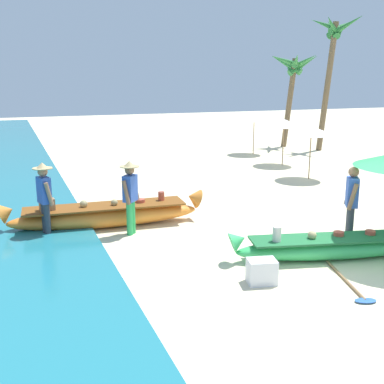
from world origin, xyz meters
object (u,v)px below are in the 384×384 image
(cooler_box, at_px, (262,272))
(boat_green_foreground, at_px, (333,246))
(paddle, at_px, (351,286))
(boat_orange_midground, at_px, (105,215))
(person_vendor_hatted, at_px, (130,192))
(palm_tree_tall_inland, at_px, (334,46))
(person_tourist_customer, at_px, (351,202))
(person_vendor_assistant, at_px, (44,195))
(palm_tree_leaning_seaward, at_px, (294,71))

(cooler_box, bearing_deg, boat_green_foreground, 29.07)
(cooler_box, height_order, paddle, cooler_box)
(boat_orange_midground, distance_m, person_vendor_hatted, 1.13)
(palm_tree_tall_inland, relative_size, paddle, 3.67)
(palm_tree_tall_inland, height_order, cooler_box, palm_tree_tall_inland)
(cooler_box, xyz_separation_m, paddle, (1.36, -0.72, -0.19))
(person_tourist_customer, bearing_deg, person_vendor_assistant, 153.31)
(boat_green_foreground, relative_size, cooler_box, 8.53)
(boat_green_foreground, distance_m, paddle, 1.40)
(palm_tree_tall_inland, bearing_deg, boat_green_foreground, -126.34)
(palm_tree_tall_inland, xyz_separation_m, palm_tree_leaning_seaward, (-1.00, 1.82, -1.13))
(palm_tree_leaning_seaward, height_order, paddle, palm_tree_leaning_seaward)
(boat_green_foreground, height_order, palm_tree_leaning_seaward, palm_tree_leaning_seaward)
(boat_green_foreground, distance_m, palm_tree_leaning_seaward, 16.88)
(person_vendor_hatted, xyz_separation_m, cooler_box, (1.47, -3.51, -0.78))
(boat_orange_midground, xyz_separation_m, person_tourist_customer, (4.61, -3.28, 0.69))
(person_tourist_customer, relative_size, palm_tree_tall_inland, 0.27)
(boat_green_foreground, xyz_separation_m, palm_tree_tall_inland, (9.18, 12.48, 4.80))
(palm_tree_tall_inland, relative_size, cooler_box, 13.06)
(person_vendor_hatted, height_order, paddle, person_vendor_hatted)
(person_vendor_assistant, distance_m, paddle, 6.74)
(person_vendor_hatted, bearing_deg, palm_tree_leaning_seaward, 44.40)
(person_tourist_customer, bearing_deg, cooler_box, -159.58)
(boat_green_foreground, height_order, cooler_box, boat_green_foreground)
(boat_orange_midground, xyz_separation_m, palm_tree_tall_inland, (13.02, 8.73, 4.75))
(palm_tree_tall_inland, bearing_deg, person_vendor_assistant, -148.05)
(boat_orange_midground, relative_size, paddle, 2.77)
(boat_orange_midground, xyz_separation_m, person_vendor_assistant, (-1.40, -0.26, 0.69))
(person_tourist_customer, height_order, palm_tree_tall_inland, palm_tree_tall_inland)
(person_vendor_hatted, distance_m, person_vendor_assistant, 1.92)
(person_tourist_customer, distance_m, paddle, 2.38)
(palm_tree_tall_inland, height_order, paddle, palm_tree_tall_inland)
(palm_tree_leaning_seaward, relative_size, cooler_box, 9.75)
(palm_tree_tall_inland, bearing_deg, palm_tree_leaning_seaward, 118.81)
(boat_green_foreground, relative_size, palm_tree_tall_inland, 0.65)
(cooler_box, bearing_deg, person_vendor_hatted, 126.11)
(palm_tree_tall_inland, relative_size, palm_tree_leaning_seaward, 1.34)
(person_vendor_assistant, relative_size, cooler_box, 3.45)
(person_vendor_hatted, relative_size, person_vendor_assistant, 1.00)
(person_vendor_assistant, bearing_deg, cooler_box, -50.48)
(boat_green_foreground, bearing_deg, person_tourist_customer, 31.06)
(person_vendor_assistant, height_order, paddle, person_vendor_assistant)
(person_vendor_assistant, distance_m, cooler_box, 5.27)
(person_tourist_customer, distance_m, cooler_box, 2.97)
(person_vendor_hatted, distance_m, cooler_box, 3.88)
(boat_orange_midground, height_order, person_tourist_customer, person_tourist_customer)
(paddle, bearing_deg, palm_tree_leaning_seaward, 60.70)
(person_vendor_hatted, height_order, person_vendor_assistant, person_vendor_hatted)
(person_vendor_assistant, bearing_deg, person_vendor_hatted, -15.48)
(palm_tree_tall_inland, distance_m, paddle, 17.57)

